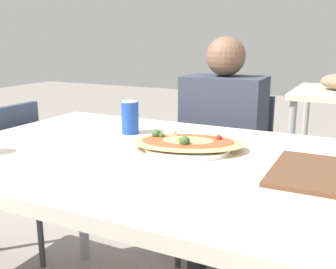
{
  "coord_description": "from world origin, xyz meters",
  "views": [
    {
      "loc": [
        0.58,
        -1.06,
        1.13
      ],
      "look_at": [
        0.04,
        0.03,
        0.83
      ],
      "focal_mm": 42.0,
      "sensor_mm": 36.0,
      "label": 1
    }
  ],
  "objects": [
    {
      "name": "dining_table",
      "position": [
        0.0,
        0.0,
        0.7
      ],
      "size": [
        1.38,
        0.93,
        0.77
      ],
      "color": "beige",
      "rests_on": "ground_plane"
    },
    {
      "name": "soda_can",
      "position": [
        -0.2,
        0.2,
        0.83
      ],
      "size": [
        0.07,
        0.07,
        0.12
      ],
      "color": "#1E47B2",
      "rests_on": "dining_table"
    },
    {
      "name": "person_seated",
      "position": [
        0.01,
        0.68,
        0.67
      ],
      "size": [
        0.37,
        0.26,
        1.14
      ],
      "rotation": [
        0.0,
        0.0,
        3.14
      ],
      "color": "#2D2D38",
      "rests_on": "ground_plane"
    },
    {
      "name": "chair_far_seated",
      "position": [
        0.01,
        0.79,
        0.49
      ],
      "size": [
        0.4,
        0.4,
        0.85
      ],
      "rotation": [
        0.0,
        0.0,
        3.14
      ],
      "color": "#2D3851",
      "rests_on": "ground_plane"
    },
    {
      "name": "pizza_main",
      "position": [
        0.08,
        0.08,
        0.79
      ],
      "size": [
        0.43,
        0.34,
        0.06
      ],
      "color": "white",
      "rests_on": "dining_table"
    }
  ]
}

